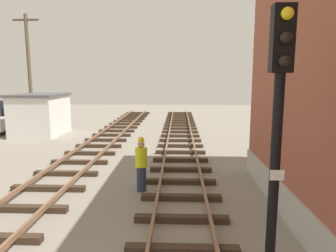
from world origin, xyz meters
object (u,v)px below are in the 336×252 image
object	(u,v)px
track_worker_foreground	(141,164)
utility_pole_far	(29,71)
parked_car_black	(1,109)
signal_mast	(278,116)
control_hut	(40,114)

from	to	relation	value
track_worker_foreground	utility_pole_far	bearing A→B (deg)	129.16
parked_car_black	track_worker_foreground	xyz separation A→B (m)	(15.32, -17.60, 0.03)
parked_car_black	utility_pole_far	xyz separation A→B (m)	(5.99, -6.15, 3.36)
parked_car_black	track_worker_foreground	size ratio (longest dim) A/B	2.25
signal_mast	utility_pole_far	size ratio (longest dim) A/B	0.61
signal_mast	utility_pole_far	xyz separation A→B (m)	(-12.27, 15.97, 1.13)
signal_mast	control_hut	bearing A→B (deg)	127.18
parked_car_black	utility_pole_far	size ratio (longest dim) A/B	0.52
utility_pole_far	signal_mast	bearing A→B (deg)	-52.47
signal_mast	parked_car_black	xyz separation A→B (m)	(-18.27, 22.13, -2.24)
control_hut	signal_mast	bearing A→B (deg)	-52.82
utility_pole_far	track_worker_foreground	world-z (taller)	utility_pole_far
signal_mast	parked_car_black	world-z (taller)	signal_mast
signal_mast	parked_car_black	distance (m)	28.78
parked_car_black	control_hut	bearing A→B (deg)	-46.39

